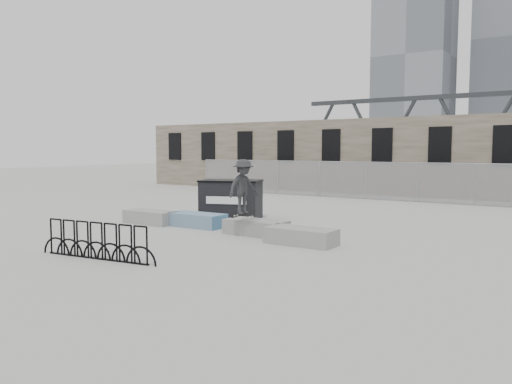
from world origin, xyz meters
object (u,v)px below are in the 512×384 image
Objects in this scene: planter_center_left at (197,219)px; skateboarder at (243,187)px; planter_far_left at (151,216)px; bike_rack at (96,241)px; planter_center_right at (256,227)px; dumpster at (231,199)px; planter_offset at (301,235)px.

skateboarder is at bearing -17.04° from planter_center_left.
bike_rack reaches higher than planter_far_left.
planter_center_left is 2.61m from planter_center_right.
planter_center_left is 0.56× the size of bike_rack.
planter_center_left is 2.36m from dumpster.
planter_offset is 2.43m from skateboarder.
skateboarder reaches higher than planter_far_left.
planter_center_right is 1.00× the size of planter_offset.
planter_offset is (1.94, -0.63, 0.00)m from planter_center_right.
bike_rack reaches higher than planter_center_right.
dumpster reaches higher than planter_center_left.
planter_center_left is 4.62m from planter_offset.
bike_rack is (-1.32, -5.05, 0.18)m from planter_center_right.
planter_offset is (6.45, -0.54, 0.00)m from planter_far_left.
dumpster is 7.75m from bike_rack.
planter_far_left is 1.94m from planter_center_left.
planter_center_left is at bearing 9.87° from planter_far_left.
bike_rack is at bearing -178.16° from skateboarder.
dumpster is at bearing 57.47° from planter_far_left.
dumpster is (-0.24, 2.30, 0.50)m from planter_center_left.
planter_center_left is at bearing 89.63° from skateboarder.
dumpster is at bearing 58.28° from skateboarder.
planter_far_left is at bearing -178.86° from planter_center_right.
bike_rack is at bearing -99.53° from dumpster.
dumpster reaches higher than planter_offset.
planter_far_left is 4.59m from skateboarder.
planter_offset is at bearing -17.95° from planter_center_right.
skateboarder is at bearing -103.03° from planter_center_right.
planter_center_left is at bearing 103.53° from bike_rack.
planter_center_right is at bearing -5.36° from planter_center_left.
bike_rack reaches higher than planter_offset.
planter_offset is 0.56× the size of bike_rack.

